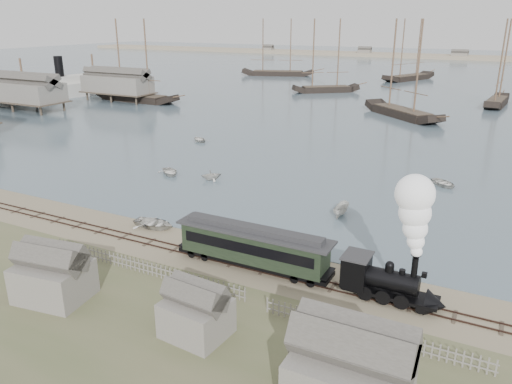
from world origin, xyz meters
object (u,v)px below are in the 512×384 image
at_px(passenger_coach, 253,245).
at_px(beached_dinghy, 154,223).
at_px(locomotive, 406,250).
at_px(steamship, 60,77).

relative_size(passenger_coach, beached_dinghy, 3.14).
xyz_separation_m(locomotive, passenger_coach, (-12.17, 0.00, -2.29)).
xyz_separation_m(passenger_coach, steamship, (-90.01, 62.32, 3.25)).
bearing_deg(locomotive, beached_dinghy, 172.98).
xyz_separation_m(locomotive, steamship, (-102.18, 62.32, 0.96)).
distance_m(locomotive, beached_dinghy, 25.53).
bearing_deg(steamship, locomotive, -108.96).
bearing_deg(beached_dinghy, steamship, 50.03).
relative_size(locomotive, passenger_coach, 0.70).
height_order(locomotive, passenger_coach, locomotive).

